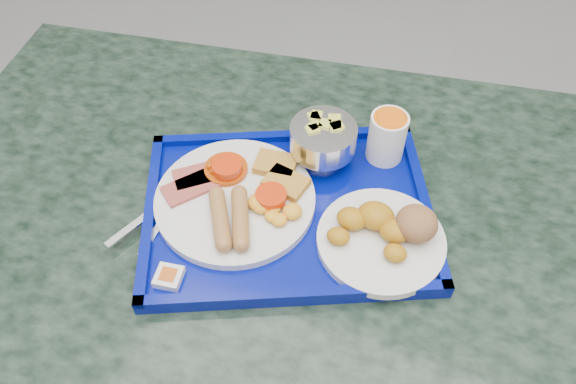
{
  "coord_description": "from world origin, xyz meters",
  "views": [
    {
      "loc": [
        0.02,
        -0.19,
        1.43
      ],
      "look_at": [
        -0.16,
        0.31,
        0.78
      ],
      "focal_mm": 35.0,
      "sensor_mm": 36.0,
      "label": 1
    }
  ],
  "objects_px": {
    "tray": "(288,211)",
    "bread_plate": "(386,233)",
    "main_plate": "(240,197)",
    "fruit_bowl": "(323,138)",
    "juice_cup": "(387,136)",
    "table": "(267,272)"
  },
  "relations": [
    {
      "from": "tray",
      "to": "fruit_bowl",
      "type": "relative_size",
      "value": 4.93
    },
    {
      "from": "main_plate",
      "to": "juice_cup",
      "type": "height_order",
      "value": "juice_cup"
    },
    {
      "from": "tray",
      "to": "bread_plate",
      "type": "distance_m",
      "value": 0.16
    },
    {
      "from": "fruit_bowl",
      "to": "juice_cup",
      "type": "xyz_separation_m",
      "value": [
        0.09,
        0.04,
        -0.0
      ]
    },
    {
      "from": "fruit_bowl",
      "to": "tray",
      "type": "bearing_deg",
      "value": -97.96
    },
    {
      "from": "bread_plate",
      "to": "fruit_bowl",
      "type": "xyz_separation_m",
      "value": [
        -0.14,
        0.12,
        0.03
      ]
    },
    {
      "from": "bread_plate",
      "to": "juice_cup",
      "type": "height_order",
      "value": "juice_cup"
    },
    {
      "from": "tray",
      "to": "juice_cup",
      "type": "bearing_deg",
      "value": 55.47
    },
    {
      "from": "tray",
      "to": "main_plate",
      "type": "relative_size",
      "value": 2.13
    },
    {
      "from": "bread_plate",
      "to": "table",
      "type": "bearing_deg",
      "value": 178.86
    },
    {
      "from": "juice_cup",
      "to": "main_plate",
      "type": "bearing_deg",
      "value": -136.44
    },
    {
      "from": "tray",
      "to": "bread_plate",
      "type": "height_order",
      "value": "bread_plate"
    },
    {
      "from": "bread_plate",
      "to": "fruit_bowl",
      "type": "distance_m",
      "value": 0.19
    },
    {
      "from": "table",
      "to": "main_plate",
      "type": "bearing_deg",
      "value": -161.88
    },
    {
      "from": "juice_cup",
      "to": "table",
      "type": "bearing_deg",
      "value": -132.47
    },
    {
      "from": "main_plate",
      "to": "fruit_bowl",
      "type": "bearing_deg",
      "value": 55.7
    },
    {
      "from": "table",
      "to": "main_plate",
      "type": "distance_m",
      "value": 0.22
    },
    {
      "from": "main_plate",
      "to": "bread_plate",
      "type": "xyz_separation_m",
      "value": [
        0.23,
        0.01,
        0.01
      ]
    },
    {
      "from": "table",
      "to": "tray",
      "type": "height_order",
      "value": "tray"
    },
    {
      "from": "juice_cup",
      "to": "fruit_bowl",
      "type": "bearing_deg",
      "value": -155.26
    },
    {
      "from": "main_plate",
      "to": "bread_plate",
      "type": "height_order",
      "value": "bread_plate"
    },
    {
      "from": "table",
      "to": "fruit_bowl",
      "type": "xyz_separation_m",
      "value": [
        0.06,
        0.12,
        0.25
      ]
    }
  ]
}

